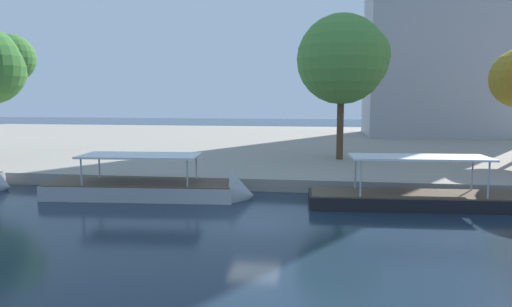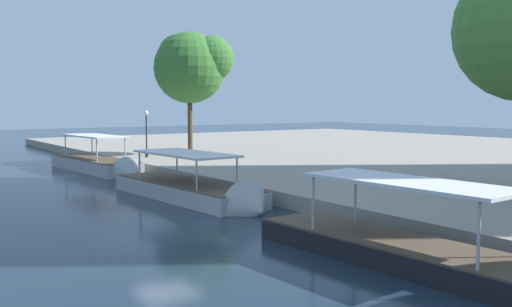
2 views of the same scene
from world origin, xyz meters
name	(u,v)px [view 2 (image 2 of 2)]	position (x,y,z in m)	size (l,w,h in m)	color
ground_plane	(166,235)	(0.00, 0.00, 0.00)	(220.00, 220.00, 0.00)	#192838
tour_boat_0	(100,168)	(-23.59, 5.42, 0.36)	(12.96, 3.96, 4.09)	#9EA3A8
tour_boat_1	(197,195)	(-6.79, 5.19, 0.35)	(13.16, 4.12, 3.98)	#9EA3A8
tour_boat_2	(433,263)	(9.86, 4.92, 0.30)	(13.66, 3.58, 4.10)	black
lamp_post	(146,126)	(-25.14, 10.26, 3.56)	(0.44, 0.44, 4.14)	black
tree_2	(192,64)	(-25.80, 15.22, 9.21)	(6.73, 7.05, 11.40)	#4C3823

